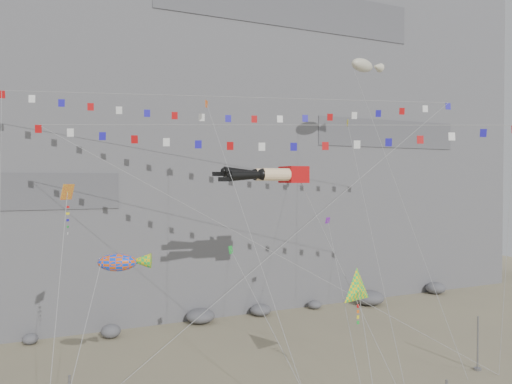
% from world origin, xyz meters
% --- Properties ---
extents(cliff, '(80.00, 28.00, 50.00)m').
position_xyz_m(cliff, '(0.00, 32.00, 25.00)').
color(cliff, slate).
rests_on(cliff, ground).
extents(talus_boulders, '(60.00, 3.00, 1.20)m').
position_xyz_m(talus_boulders, '(0.00, 17.00, 0.60)').
color(talus_boulders, slate).
rests_on(talus_boulders, ground).
extents(anchor_pole_right, '(0.12, 0.12, 3.67)m').
position_xyz_m(anchor_pole_right, '(13.58, -1.51, 1.84)').
color(anchor_pole_right, gray).
rests_on(anchor_pole_right, ground).
extents(legs_kite, '(6.70, 15.01, 19.19)m').
position_xyz_m(legs_kite, '(1.58, 5.92, 13.28)').
color(legs_kite, '#BB0B0D').
rests_on(legs_kite, ground).
extents(flag_banner_upper, '(33.44, 17.41, 28.32)m').
position_xyz_m(flag_banner_upper, '(0.99, 9.87, 19.29)').
color(flag_banner_upper, '#BB0B0D').
rests_on(flag_banner_upper, ground).
extents(flag_banner_lower, '(29.65, 14.05, 22.10)m').
position_xyz_m(flag_banner_lower, '(1.44, 4.50, 16.62)').
color(flag_banner_lower, '#BB0B0D').
rests_on(flag_banner_lower, ground).
extents(harlequin_kite, '(2.47, 6.06, 13.41)m').
position_xyz_m(harlequin_kite, '(-12.18, 2.14, 12.22)').
color(harlequin_kite, red).
rests_on(harlequin_kite, ground).
extents(fish_windsock, '(5.74, 7.08, 11.14)m').
position_xyz_m(fish_windsock, '(-9.85, 1.00, 8.55)').
color(fish_windsock, '#E9520B').
rests_on(fish_windsock, ground).
extents(delta_kite, '(4.31, 6.61, 9.21)m').
position_xyz_m(delta_kite, '(3.61, -1.65, 6.41)').
color(delta_kite, yellow).
rests_on(delta_kite, ground).
extents(blimp_windsock, '(4.04, 13.51, 25.82)m').
position_xyz_m(blimp_windsock, '(12.24, 9.67, 22.74)').
color(blimp_windsock, beige).
rests_on(blimp_windsock, ground).
extents(small_kite_a, '(1.25, 15.84, 23.91)m').
position_xyz_m(small_kite_a, '(-2.01, 8.99, 18.13)').
color(small_kite_a, '#EF5C14').
rests_on(small_kite_a, ground).
extents(small_kite_b, '(5.83, 12.74, 16.49)m').
position_xyz_m(small_kite_b, '(6.48, 6.02, 9.64)').
color(small_kite_b, purple).
rests_on(small_kite_b, ground).
extents(small_kite_c, '(2.10, 10.11, 12.78)m').
position_xyz_m(small_kite_c, '(-2.44, 3.25, 8.36)').
color(small_kite_c, green).
rests_on(small_kite_c, ground).
extents(small_kite_d, '(6.58, 15.14, 23.53)m').
position_xyz_m(small_kite_d, '(9.98, 8.51, 17.35)').
color(small_kite_d, yellow).
rests_on(small_kite_d, ground).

